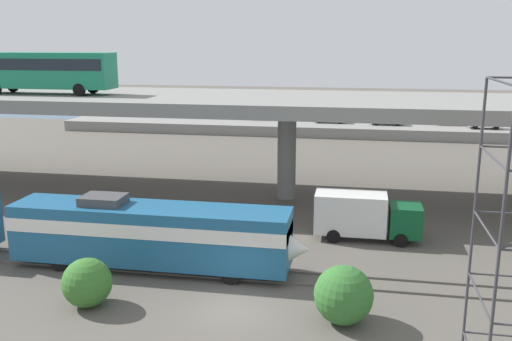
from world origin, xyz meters
TOP-DOWN VIEW (x-y plane):
  - ground_plane at (0.00, 0.00)m, footprint 260.00×260.00m
  - rail_strip_near at (0.00, 3.22)m, footprint 110.00×0.12m
  - rail_strip_far at (0.00, 4.78)m, footprint 110.00×0.12m
  - train_locomotive at (-4.89, 4.00)m, footprint 16.97×3.04m
  - highway_overpass at (0.00, 20.00)m, footprint 96.00×12.95m
  - transit_bus_on_overpass at (-20.24, 18.79)m, footprint 12.00×2.68m
  - service_truck_west at (6.24, 11.14)m, footprint 6.80×2.46m
  - pier_parking_lot at (0.00, 55.00)m, footprint 71.52×11.85m
  - parked_car_0 at (9.32, 53.53)m, footprint 4.52×1.96m
  - parked_car_1 at (1.72, 54.22)m, footprint 4.54×1.99m
  - parked_car_2 at (-18.62, 57.71)m, footprint 4.42×1.87m
  - parked_car_3 at (21.84, 52.41)m, footprint 4.19×1.96m
  - parked_car_4 at (2.35, 56.86)m, footprint 4.08×1.91m
  - parked_car_5 at (-8.16, 55.54)m, footprint 4.12×1.94m
  - parked_car_6 at (17.96, 55.04)m, footprint 4.05×1.85m
  - harbor_water at (0.00, 78.00)m, footprint 140.00×36.00m
  - shrub_left at (-7.07, -1.01)m, footprint 2.43×2.43m
  - shrub_right at (5.29, -0.45)m, footprint 2.75×2.75m

SIDE VIEW (x-z plane):
  - ground_plane at x=0.00m, z-range 0.00..0.00m
  - harbor_water at x=0.00m, z-range 0.00..0.01m
  - rail_strip_near at x=0.00m, z-range 0.00..0.12m
  - rail_strip_far at x=0.00m, z-range 0.00..0.12m
  - pier_parking_lot at x=0.00m, z-range 0.00..1.40m
  - shrub_left at x=-7.07m, z-range 0.00..2.43m
  - shrub_right at x=5.29m, z-range 0.00..2.75m
  - service_truck_west at x=6.24m, z-range 0.12..3.16m
  - parked_car_6 at x=17.96m, z-range 1.42..2.92m
  - parked_car_4 at x=2.35m, z-range 1.42..2.92m
  - parked_car_5 at x=-8.16m, z-range 1.42..2.92m
  - parked_car_3 at x=21.84m, z-range 1.42..2.92m
  - parked_car_2 at x=-18.62m, z-range 1.42..2.92m
  - parked_car_0 at x=9.32m, z-range 1.43..2.93m
  - parked_car_1 at x=1.72m, z-range 1.43..2.93m
  - train_locomotive at x=-4.89m, z-range 0.10..4.28m
  - highway_overpass at x=0.00m, z-range 3.49..11.82m
  - transit_bus_on_overpass at x=-20.24m, z-range 8.68..12.08m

